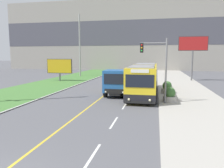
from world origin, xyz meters
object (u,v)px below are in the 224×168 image
city_bus (144,79)px  billboard_large (193,46)px  billboard_small (59,66)px  planter_round_second (167,88)px  dump_truck (118,83)px  car_distant (136,74)px  traffic_light_mast (158,62)px  planter_round_near (170,95)px  utility_pole_far (80,45)px

city_bus → billboard_large: 16.18m
billboard_small → planter_round_second: bearing=-28.6°
dump_truck → car_distant: dump_truck is taller
city_bus → traffic_light_mast: 4.91m
city_bus → car_distant: bearing=98.0°
car_distant → traffic_light_mast: traffic_light_mast is taller
city_bus → planter_round_near: city_bus is taller
billboard_small → planter_round_second: (16.56, -9.04, -1.70)m
dump_truck → car_distant: 18.12m
billboard_small → planter_round_near: 21.36m
planter_round_second → city_bus: bearing=-164.7°
dump_truck → planter_round_second: dump_truck is taller
dump_truck → billboard_small: size_ratio=1.50×
dump_truck → billboard_large: size_ratio=0.89×
city_bus → dump_truck: city_bus is taller
utility_pole_far → traffic_light_mast: (15.07, -22.55, -2.55)m
city_bus → planter_round_second: (2.45, 0.67, -0.95)m
car_distant → billboard_small: billboard_small is taller
car_distant → billboard_large: size_ratio=0.60×
billboard_small → dump_truck: bearing=-43.8°
billboard_large → planter_round_near: (-4.43, -17.65, -5.00)m
car_distant → planter_round_second: 16.76m
city_bus → planter_round_second: bearing=15.3°
city_bus → dump_truck: bearing=-151.3°
planter_round_near → billboard_large: bearing=75.9°
car_distant → utility_pole_far: bearing=172.2°
city_bus → billboard_small: bearing=145.5°
dump_truck → billboard_small: bearing=136.2°
planter_round_near → traffic_light_mast: bearing=-148.2°
city_bus → planter_round_second: size_ratio=9.08×
billboard_small → planter_round_second: size_ratio=3.22×
billboard_large → billboard_small: size_ratio=1.69×
billboard_small → planter_round_near: (16.62, -13.30, -1.73)m
planter_round_second → traffic_light_mast: bearing=-101.9°
car_distant → planter_round_second: (4.81, -16.05, -0.03)m
car_distant → planter_round_second: size_ratio=3.26×
car_distant → dump_truck: bearing=-90.6°
dump_truck → planter_round_second: bearing=22.4°
billboard_large → traffic_light_mast: bearing=-106.8°
city_bus → billboard_small: (-14.10, 9.71, 0.75)m
city_bus → billboard_small: 17.14m
traffic_light_mast → billboard_large: bearing=73.2°
utility_pole_far → planter_round_second: utility_pole_far is taller
car_distant → city_bus: bearing=-82.0°
city_bus → traffic_light_mast: (1.40, -4.29, 1.95)m
traffic_light_mast → billboard_small: size_ratio=1.31×
planter_round_second → car_distant: bearing=106.7°
car_distant → traffic_light_mast: bearing=-79.9°
city_bus → billboard_large: bearing=63.7°
traffic_light_mast → planter_round_second: traffic_light_mast is taller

